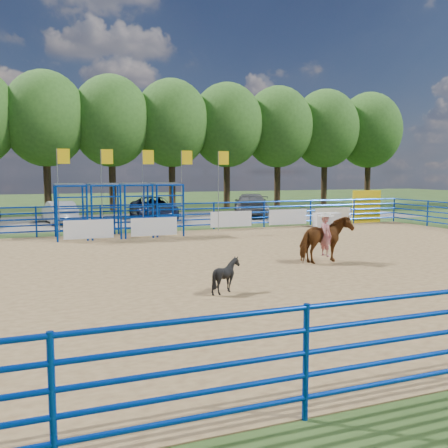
{
  "coord_description": "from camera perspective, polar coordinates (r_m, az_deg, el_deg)",
  "views": [
    {
      "loc": [
        -6.11,
        -15.25,
        3.12
      ],
      "look_at": [
        0.13,
        1.0,
        1.3
      ],
      "focal_mm": 40.0,
      "sensor_mm": 36.0,
      "label": 1
    }
  ],
  "objects": [
    {
      "name": "car_c",
      "position": [
        32.64,
        -8.07,
        1.77
      ],
      "size": [
        2.72,
        5.5,
        1.5
      ],
      "primitive_type": "imported",
      "rotation": [
        0.0,
        0.0,
        -0.04
      ],
      "color": "black",
      "rests_on": "gravel_strip"
    },
    {
      "name": "car_b",
      "position": [
        31.75,
        -18.31,
        1.28
      ],
      "size": [
        2.03,
        4.31,
        1.36
      ],
      "primitive_type": "imported",
      "rotation": [
        0.0,
        0.0,
        3.29
      ],
      "color": "#94969C",
      "rests_on": "gravel_strip"
    },
    {
      "name": "chute_assembly",
      "position": [
        24.52,
        -11.07,
        1.51
      ],
      "size": [
        19.32,
        2.41,
        4.2
      ],
      "color": "#0736AB",
      "rests_on": "ground"
    },
    {
      "name": "horse_and_rider",
      "position": [
        17.38,
        11.53,
        -1.47
      ],
      "size": [
        2.0,
        1.15,
        2.42
      ],
      "color": "brown",
      "rests_on": "arena_dirt"
    },
    {
      "name": "car_d",
      "position": [
        35.21,
        3.1,
        2.2
      ],
      "size": [
        4.06,
        5.96,
        1.6
      ],
      "primitive_type": "imported",
      "rotation": [
        0.0,
        0.0,
        2.78
      ],
      "color": "#5E5E61",
      "rests_on": "gravel_strip"
    },
    {
      "name": "calf",
      "position": [
        12.89,
        0.25,
        -5.88
      ],
      "size": [
        0.97,
        0.91,
        0.91
      ],
      "primitive_type": "imported",
      "rotation": [
        0.0,
        0.0,
        1.33
      ],
      "color": "black",
      "rests_on": "arena_dirt"
    },
    {
      "name": "treeline",
      "position": [
        41.93,
        -12.79,
        11.87
      ],
      "size": [
        56.4,
        6.4,
        11.24
      ],
      "color": "#3F2B19",
      "rests_on": "ground"
    },
    {
      "name": "perimeter_fence",
      "position": [
        16.6,
        0.82,
        -2.24
      ],
      "size": [
        30.1,
        20.1,
        1.5
      ],
      "color": "#0736AB",
      "rests_on": "ground"
    },
    {
      "name": "gravel_strip",
      "position": [
        32.97,
        -10.24,
        0.45
      ],
      "size": [
        40.0,
        10.0,
        0.01
      ],
      "primitive_type": "cube",
      "color": "slate",
      "rests_on": "ground"
    },
    {
      "name": "arena_dirt",
      "position": [
        16.72,
        0.81,
        -4.75
      ],
      "size": [
        30.0,
        20.0,
        0.02
      ],
      "primitive_type": "cube",
      "color": "#97784B",
      "rests_on": "ground"
    },
    {
      "name": "announcer_table",
      "position": [
        28.87,
        11.66,
        0.47
      ],
      "size": [
        1.55,
        0.87,
        0.78
      ],
      "primitive_type": "cube",
      "rotation": [
        0.0,
        0.0,
        -0.13
      ],
      "color": "silver",
      "rests_on": "arena_dirt"
    },
    {
      "name": "ground",
      "position": [
        16.72,
        0.81,
        -4.79
      ],
      "size": [
        120.0,
        120.0,
        0.0
      ],
      "primitive_type": "plane",
      "color": "#354F1F",
      "rests_on": "ground"
    }
  ]
}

